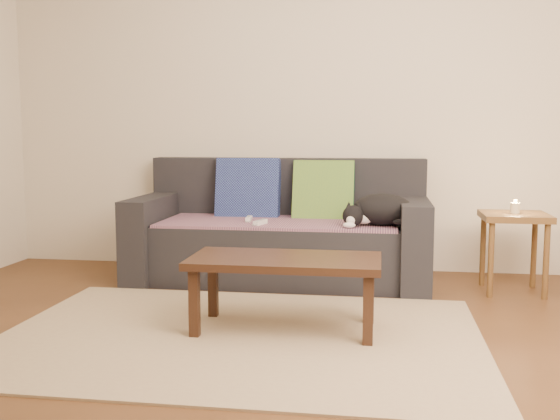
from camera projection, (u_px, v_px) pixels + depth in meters
The scene contains 13 objects.
ground at pixel (234, 347), 3.27m from camera, with size 4.50×4.50×0.00m, color brown.
back_wall at pixel (289, 102), 5.08m from camera, with size 4.50×0.04×2.60m, color beige.
sofa at pixel (281, 237), 4.78m from camera, with size 2.10×0.94×0.87m.
throw_blanket at pixel (279, 222), 4.67m from camera, with size 1.66×0.74×0.02m, color #422749.
cushion_navy at pixel (248, 191), 4.95m from camera, with size 0.48×0.12×0.48m, color #100F43.
cushion_green at pixel (323, 192), 4.86m from camera, with size 0.45×0.11×0.45m, color #0B4C3A.
cat at pixel (380, 210), 4.42m from camera, with size 0.50×0.37×0.22m.
wii_remote_a at pixel (249, 219), 4.66m from camera, with size 0.15×0.04×0.03m, color white.
wii_remote_b at pixel (260, 222), 4.47m from camera, with size 0.15×0.04×0.03m, color white.
side_table at pixel (514, 227), 4.35m from camera, with size 0.43×0.43×0.53m.
candle at pixel (515, 208), 4.33m from camera, with size 0.06×0.06×0.09m.
rug at pixel (240, 336), 3.42m from camera, with size 2.50×1.80×0.01m, color tan.
coffee_table at pixel (285, 267), 3.48m from camera, with size 1.01×0.51×0.41m.
Camera 1 is at (0.71, -3.10, 1.06)m, focal length 42.00 mm.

